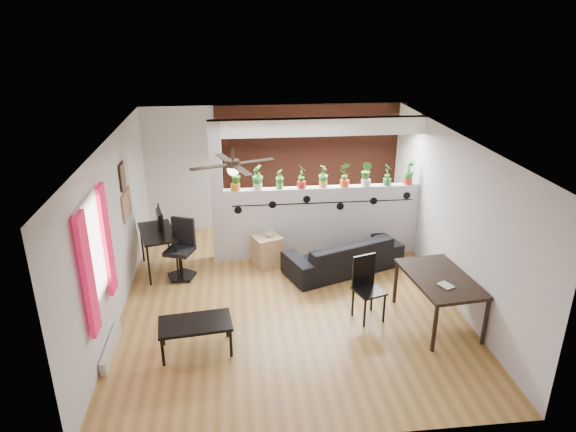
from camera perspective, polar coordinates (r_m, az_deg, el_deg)
The scene contains 30 objects.
room_shell at distance 7.84m, azimuth 0.01°, elevation -0.77°, with size 6.30×7.10×2.90m.
partition_wall at distance 9.56m, azimuth 3.81°, elevation -0.61°, with size 3.60×0.18×1.35m, color #BCBCC1.
ceiling_header at distance 9.04m, azimuth 4.10°, elevation 9.86°, with size 3.60×0.18×0.30m, color white.
pier_column at distance 9.21m, azimuth -7.89°, elevation 2.51°, with size 0.22×0.20×2.60m, color #BCBCC1.
brick_panel at distance 10.72m, azimuth 2.57°, elevation 5.46°, with size 3.90×0.05×2.60m, color #B04D33.
vine_decal at distance 9.32m, azimuth 3.97°, elevation 1.47°, with size 3.31×0.01×0.30m.
window_assembly at distance 6.86m, azimuth -20.65°, elevation -3.80°, with size 0.09×1.30×1.55m.
baseboard_heater at distance 7.54m, azimuth -19.07°, elevation -13.59°, with size 0.08×1.00×0.18m, color beige.
corkboard at distance 8.85m, azimuth -17.49°, elevation 1.22°, with size 0.03×0.60×0.45m, color #9D704C.
framed_art at distance 8.65m, azimuth -17.93°, elevation 4.21°, with size 0.03×0.34×0.44m.
ceiling_fan at distance 7.18m, azimuth -6.12°, elevation 5.55°, with size 1.19×1.19×0.43m.
potted_plant_0 at distance 9.11m, azimuth -5.91°, elevation 4.32°, with size 0.30×0.29×0.46m.
potted_plant_1 at distance 9.12m, azimuth -3.42°, elevation 4.39°, with size 0.21×0.25×0.45m.
potted_plant_2 at distance 9.16m, azimuth -0.94°, elevation 4.21°, with size 0.17×0.19×0.36m.
potted_plant_3 at distance 9.19m, azimuth 1.52°, elevation 4.54°, with size 0.20×0.24×0.44m.
potted_plant_4 at distance 9.26m, azimuth 3.95°, elevation 4.51°, with size 0.18×0.22×0.41m.
potted_plant_5 at distance 9.33m, azimuth 6.35°, elevation 4.70°, with size 0.24×0.19×0.45m.
potted_plant_6 at distance 9.42m, azimuth 8.71°, elevation 4.77°, with size 0.30×0.31×0.46m.
potted_plant_7 at distance 9.53m, azimuth 11.01°, elevation 4.65°, with size 0.20×0.23×0.40m.
potted_plant_8 at distance 9.65m, azimuth 13.27°, elevation 4.78°, with size 0.29×0.28×0.44m.
sofa at distance 9.18m, azimuth 6.16°, elevation -4.29°, with size 1.99×0.78×0.58m, color black.
cube_shelf at distance 9.29m, azimuth -2.33°, elevation -3.91°, with size 0.46×0.41×0.56m, color tan.
cup at distance 9.16m, azimuth -2.05°, elevation -2.00°, with size 0.13×0.13×0.11m, color gray.
computer_desk at distance 9.22m, azimuth -14.33°, elevation -2.07°, with size 0.80×1.16×0.76m.
monitor at distance 9.29m, azimuth -14.31°, elevation -0.75°, with size 0.06×0.34×0.19m, color black.
office_chair at distance 9.02m, azimuth -11.75°, elevation -4.01°, with size 0.56×0.56×1.03m.
dining_table at distance 7.79m, azimuth 16.51°, elevation -7.01°, with size 0.98×1.46×0.75m.
book at distance 7.47m, azimuth 16.72°, elevation -7.55°, with size 0.15×0.21×0.02m, color gray.
folding_chair at distance 7.75m, azimuth 8.69°, elevation -7.23°, with size 0.50×0.50×0.99m.
coffee_table at distance 7.12m, azimuth -10.26°, elevation -11.86°, with size 1.02×0.64×0.45m.
Camera 1 is at (-0.78, -7.20, 4.30)m, focal length 32.00 mm.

